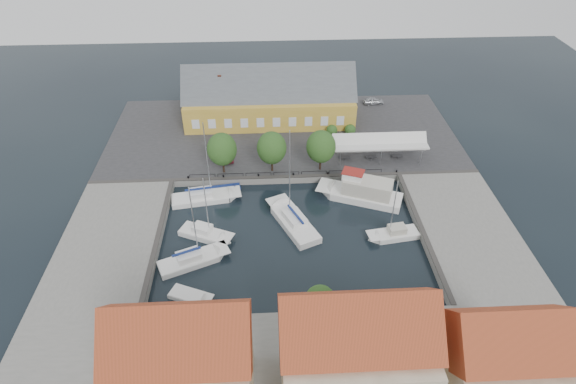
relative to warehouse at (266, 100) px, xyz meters
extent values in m
plane|color=black|center=(2.60, -28.36, -4.43)|extent=(140.00, 140.00, 0.00)
cube|color=#2D2D30|center=(2.60, -5.36, -3.93)|extent=(56.00, 26.00, 1.00)
cube|color=slate|center=(-19.40, -30.36, -3.93)|extent=(12.00, 24.00, 1.00)
cube|color=slate|center=(24.60, -30.36, -3.93)|extent=(12.00, 24.00, 1.00)
cube|color=slate|center=(2.60, -49.36, -3.93)|extent=(56.00, 14.00, 1.00)
cube|color=#383533|center=(2.60, -18.06, -3.37)|extent=(56.00, 0.60, 0.12)
cube|color=#383533|center=(-13.70, -30.36, -3.37)|extent=(0.60, 24.00, 0.12)
cube|color=#383533|center=(18.90, -30.36, -3.37)|extent=(0.60, 24.00, 0.12)
cylinder|color=black|center=(-11.40, -17.76, -3.23)|extent=(0.24, 0.24, 0.40)
cylinder|color=black|center=(-6.40, -17.76, -3.23)|extent=(0.24, 0.24, 0.40)
cylinder|color=black|center=(-1.40, -17.76, -3.23)|extent=(0.24, 0.24, 0.40)
cylinder|color=black|center=(3.60, -17.76, -3.23)|extent=(0.24, 0.24, 0.40)
cylinder|color=black|center=(8.60, -17.76, -3.23)|extent=(0.24, 0.24, 0.40)
cylinder|color=black|center=(13.60, -17.76, -3.23)|extent=(0.24, 0.24, 0.40)
cylinder|color=black|center=(18.60, -17.76, -3.23)|extent=(0.24, 0.24, 0.40)
cube|color=gold|center=(0.60, -0.36, -1.18)|extent=(28.00, 10.00, 4.50)
cube|color=#474C51|center=(0.60, -0.36, 2.32)|extent=(28.56, 7.60, 7.60)
cube|color=gold|center=(-9.40, 5.64, -1.68)|extent=(6.00, 6.00, 3.50)
cube|color=brown|center=(-7.40, -0.36, 4.17)|extent=(0.60, 0.60, 1.20)
cube|color=silver|center=(16.60, -13.86, -0.73)|extent=(14.00, 4.00, 0.25)
cylinder|color=silver|center=(10.60, -15.66, -2.08)|extent=(0.10, 0.10, 2.70)
cylinder|color=silver|center=(10.60, -12.06, -2.08)|extent=(0.10, 0.10, 2.70)
cylinder|color=silver|center=(16.60, -15.66, -2.08)|extent=(0.10, 0.10, 2.70)
cylinder|color=silver|center=(16.60, -12.06, -2.08)|extent=(0.10, 0.10, 2.70)
cylinder|color=silver|center=(22.60, -15.66, -2.08)|extent=(0.10, 0.10, 2.70)
cylinder|color=silver|center=(22.60, -12.06, -2.08)|extent=(0.10, 0.10, 2.70)
cylinder|color=black|center=(-6.40, -16.36, -2.38)|extent=(0.30, 0.30, 2.10)
ellipsoid|color=#274F1C|center=(-6.40, -16.36, 0.46)|extent=(4.20, 4.20, 4.83)
cylinder|color=black|center=(0.60, -16.36, -2.38)|extent=(0.30, 0.30, 2.10)
ellipsoid|color=#274F1C|center=(0.60, -16.36, 0.46)|extent=(4.20, 4.20, 4.83)
cylinder|color=black|center=(7.60, -16.36, -2.38)|extent=(0.30, 0.30, 2.10)
ellipsoid|color=#274F1C|center=(7.60, -16.36, 0.46)|extent=(4.20, 4.20, 4.83)
imported|color=#A8AAB0|center=(19.48, 4.33, -2.80)|extent=(3.74, 1.66, 1.25)
imported|color=#59141E|center=(-6.32, -12.61, -2.72)|extent=(2.60, 4.56, 1.42)
cube|color=white|center=(3.26, -27.94, -4.28)|extent=(6.19, 8.80, 1.50)
cube|color=white|center=(2.84, -27.00, -3.49)|extent=(6.75, 10.26, 0.08)
cube|color=white|center=(3.18, -27.76, -3.03)|extent=(3.27, 3.87, 0.90)
cylinder|color=silver|center=(2.59, -26.44, 2.66)|extent=(0.12, 0.12, 12.38)
cube|color=navy|center=(3.26, -27.94, -2.28)|extent=(1.88, 3.86, 0.22)
cube|color=white|center=(13.36, -22.65, -4.33)|extent=(10.12, 6.82, 1.80)
cube|color=white|center=(12.26, -22.21, -3.39)|extent=(11.82, 7.39, 0.08)
cube|color=#B9B5A6|center=(13.36, -22.65, -2.33)|extent=(7.17, 5.22, 2.20)
cube|color=white|center=(11.38, -21.86, -0.93)|extent=(3.15, 2.78, 1.20)
cube|color=maroon|center=(11.38, -21.86, -0.28)|extent=(3.40, 2.97, 0.10)
cube|color=white|center=(15.82, -30.34, -4.38)|extent=(5.55, 2.98, 1.30)
cube|color=white|center=(15.17, -30.44, -3.69)|extent=(6.58, 3.05, 0.08)
cube|color=#B9B5A6|center=(15.69, -30.36, -3.23)|extent=(2.31, 1.80, 0.90)
cylinder|color=silver|center=(14.78, -30.50, 0.23)|extent=(0.12, 0.12, 7.92)
cube|color=white|center=(-9.40, -21.62, -4.38)|extent=(8.00, 3.93, 1.30)
cube|color=white|center=(-8.46, -21.47, -3.69)|extent=(9.49, 4.06, 0.08)
cube|color=white|center=(-9.22, -21.59, -3.23)|extent=(3.32, 2.34, 0.90)
cylinder|color=silver|center=(-7.89, -21.38, 1.86)|extent=(0.12, 0.12, 11.17)
cube|color=navy|center=(-9.40, -21.62, -2.48)|extent=(3.82, 0.82, 0.22)
cube|color=white|center=(-8.50, -28.93, -4.38)|extent=(6.09, 4.39, 1.30)
cube|color=white|center=(-7.85, -29.22, -3.69)|extent=(7.08, 4.76, 0.08)
cube|color=white|center=(-8.37, -28.99, -3.23)|extent=(2.70, 2.34, 0.90)
cylinder|color=silver|center=(-7.47, -29.39, 0.46)|extent=(0.12, 0.12, 8.37)
cube|color=white|center=(-9.68, -33.83, -4.38)|extent=(7.27, 5.09, 1.30)
cube|color=white|center=(-8.90, -33.49, -3.69)|extent=(8.48, 5.53, 0.08)
cube|color=white|center=(-9.52, -33.76, -3.23)|extent=(3.20, 2.70, 0.90)
cylinder|color=silver|center=(-8.43, -33.29, 1.27)|extent=(0.12, 0.12, 10.00)
cube|color=navy|center=(-9.68, -33.83, -2.48)|extent=(3.21, 1.55, 0.22)
cube|color=white|center=(-9.17, -38.90, -4.38)|extent=(4.35, 3.26, 0.90)
cube|color=white|center=(-8.71, -39.09, -3.89)|extent=(5.05, 3.51, 0.08)
cube|color=navy|center=(-6.56, -19.67, -4.38)|extent=(3.81, 2.33, 0.80)
cube|color=navy|center=(-6.12, -19.60, -3.94)|extent=(4.51, 2.38, 0.08)
cube|color=beige|center=(-7.40, -51.36, 0.07)|extent=(11.00, 8.00, 7.00)
cube|color=#B64627|center=(-7.40, -51.36, 4.82)|extent=(11.33, 6.50, 6.50)
cube|color=brown|center=(-10.15, -51.36, 6.47)|extent=(0.70, 0.70, 1.00)
cube|color=brown|center=(-5.20, -51.36, 6.37)|extent=(0.60, 0.60, 0.80)
cube|color=beige|center=(6.60, -51.36, 0.32)|extent=(12.00, 8.00, 7.50)
cube|color=#B64627|center=(6.60, -51.36, 5.32)|extent=(12.36, 6.50, 6.50)
cube|color=brown|center=(3.60, -51.36, 6.97)|extent=(0.70, 0.70, 1.00)
cube|color=brown|center=(9.00, -51.36, 6.87)|extent=(0.60, 0.60, 0.80)
cube|color=beige|center=(18.60, -52.36, -0.18)|extent=(9.00, 7.00, 6.50)
cube|color=#B64627|center=(18.60, -52.36, 4.32)|extent=(9.27, 6.00, 6.00)
cube|color=brown|center=(16.35, -52.36, 5.97)|extent=(0.70, 0.70, 1.00)
cube|color=brown|center=(20.40, -52.36, 5.87)|extent=(0.60, 0.60, 0.80)
camera|label=1|loc=(-0.08, -74.50, 35.97)|focal=30.00mm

